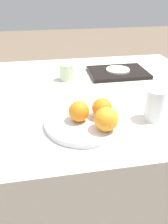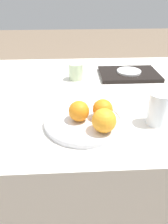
# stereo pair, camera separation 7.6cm
# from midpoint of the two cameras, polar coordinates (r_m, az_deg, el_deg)

# --- Properties ---
(ground_plane) EXTENTS (12.00, 12.00, 0.00)m
(ground_plane) POSITION_cam_midpoint_polar(r_m,az_deg,el_deg) (1.52, -6.06, -22.07)
(ground_plane) COLOR #7A6651
(table) EXTENTS (1.50, 1.02, 0.77)m
(table) POSITION_cam_midpoint_polar(r_m,az_deg,el_deg) (1.24, -7.04, -11.22)
(table) COLOR silver
(table) RESTS_ON ground_plane
(fruit_platter) EXTENTS (0.28, 0.28, 0.02)m
(fruit_platter) POSITION_cam_midpoint_polar(r_m,az_deg,el_deg) (0.78, -2.79, -2.48)
(fruit_platter) COLOR silver
(fruit_platter) RESTS_ON table
(orange_0) EXTENTS (0.08, 0.08, 0.08)m
(orange_0) POSITION_cam_midpoint_polar(r_m,az_deg,el_deg) (0.71, 2.76, -2.01)
(orange_0) COLOR orange
(orange_0) RESTS_ON fruit_platter
(orange_1) EXTENTS (0.07, 0.07, 0.07)m
(orange_1) POSITION_cam_midpoint_polar(r_m,az_deg,el_deg) (0.76, -4.21, 0.07)
(orange_1) COLOR orange
(orange_1) RESTS_ON fruit_platter
(orange_2) EXTENTS (0.07, 0.07, 0.07)m
(orange_2) POSITION_cam_midpoint_polar(r_m,az_deg,el_deg) (0.78, 1.94, 0.94)
(orange_2) COLOR orange
(orange_2) RESTS_ON fruit_platter
(water_glass) EXTENTS (0.07, 0.07, 0.12)m
(water_glass) POSITION_cam_midpoint_polar(r_m,az_deg,el_deg) (0.81, 15.54, 1.72)
(water_glass) COLOR silver
(water_glass) RESTS_ON table
(serving_tray) EXTENTS (0.32, 0.22, 0.02)m
(serving_tray) POSITION_cam_midpoint_polar(r_m,az_deg,el_deg) (1.24, 7.04, 10.21)
(serving_tray) COLOR black
(serving_tray) RESTS_ON table
(side_plate) EXTENTS (0.13, 0.13, 0.01)m
(side_plate) POSITION_cam_midpoint_polar(r_m,az_deg,el_deg) (1.23, 7.08, 10.86)
(side_plate) COLOR white
(side_plate) RESTS_ON serving_tray
(cup_0) EXTENTS (0.07, 0.07, 0.08)m
(cup_0) POSITION_cam_midpoint_polar(r_m,az_deg,el_deg) (1.15, -6.54, 10.28)
(cup_0) COLOR #B7CC9E
(cup_0) RESTS_ON table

